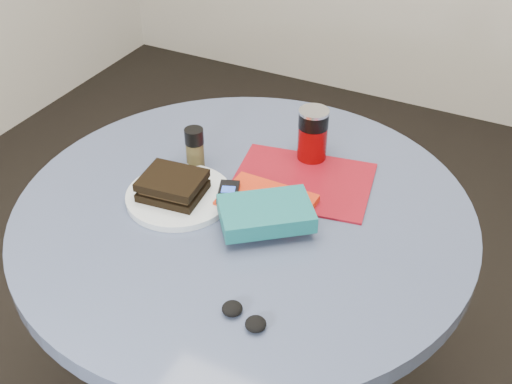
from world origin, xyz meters
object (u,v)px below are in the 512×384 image
at_px(plate, 179,196).
at_px(novel, 266,213).
at_px(table, 245,262).
at_px(soda_can, 313,135).
at_px(red_book, 267,201).
at_px(sandwich, 173,185).
at_px(mp3_player, 228,192).
at_px(magazine, 302,181).
at_px(pepper_grinder, 195,148).
at_px(headphones, 244,316).

distance_m(plate, novel, 0.22).
height_order(table, soda_can, soda_can).
distance_m(soda_can, red_book, 0.22).
xyz_separation_m(sandwich, novel, (0.22, 0.00, 0.00)).
height_order(sandwich, soda_can, soda_can).
xyz_separation_m(sandwich, mp3_player, (0.11, 0.05, -0.01)).
xyz_separation_m(soda_can, magazine, (0.02, -0.10, -0.06)).
bearing_deg(plate, red_book, 18.77).
bearing_deg(sandwich, red_book, 19.85).
height_order(soda_can, red_book, soda_can).
relative_size(sandwich, pepper_grinder, 1.41).
bearing_deg(soda_can, headphones, -79.88).
relative_size(red_book, mp3_player, 2.27).
height_order(mp3_player, headphones, mp3_player).
height_order(table, pepper_grinder, pepper_grinder).
xyz_separation_m(pepper_grinder, red_book, (0.22, -0.06, -0.04)).
xyz_separation_m(mp3_player, headphones, (0.19, -0.29, -0.02)).
bearing_deg(novel, soda_can, 55.56).
distance_m(novel, headphones, 0.26).
bearing_deg(sandwich, pepper_grinder, 100.19).
height_order(magazine, mp3_player, mp3_player).
bearing_deg(novel, red_book, 76.68).
distance_m(table, sandwich, 0.26).
bearing_deg(soda_can, table, -103.53).
bearing_deg(red_book, novel, -64.78).
bearing_deg(pepper_grinder, soda_can, 33.44).
bearing_deg(plate, novel, -1.31).
bearing_deg(headphones, pepper_grinder, 130.91).
height_order(pepper_grinder, headphones, pepper_grinder).
distance_m(sandwich, magazine, 0.30).
bearing_deg(table, plate, -164.43).
height_order(plate, soda_can, soda_can).
relative_size(sandwich, soda_can, 1.07).
bearing_deg(pepper_grinder, table, -26.67).
xyz_separation_m(pepper_grinder, magazine, (0.25, 0.05, -0.05)).
relative_size(sandwich, magazine, 0.46).
bearing_deg(pepper_grinder, red_book, -16.29).
distance_m(soda_can, novel, 0.29).
distance_m(plate, sandwich, 0.03).
distance_m(sandwich, mp3_player, 0.12).
relative_size(soda_can, headphones, 1.34).
distance_m(table, novel, 0.22).
xyz_separation_m(table, soda_can, (0.06, 0.24, 0.23)).
height_order(table, mp3_player, mp3_player).
height_order(pepper_grinder, novel, pepper_grinder).
bearing_deg(red_book, plate, -160.63).
relative_size(plate, pepper_grinder, 2.31).
xyz_separation_m(pepper_grinder, mp3_player, (0.14, -0.09, -0.02)).
bearing_deg(novel, pepper_grinder, 114.24).
height_order(table, novel, novel).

